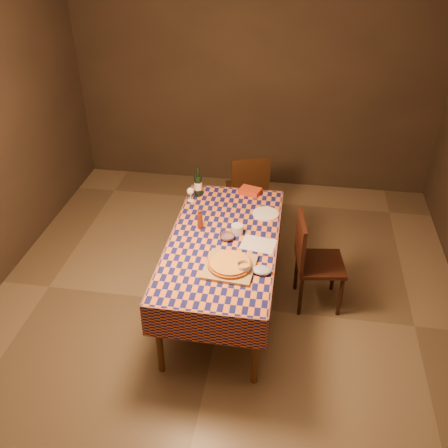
# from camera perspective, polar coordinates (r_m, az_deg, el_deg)

# --- Properties ---
(room) EXTENTS (5.00, 5.10, 2.70)m
(room) POSITION_cam_1_polar(r_m,az_deg,el_deg) (4.01, -0.11, 4.97)
(room) COLOR brown
(room) RESTS_ON ground
(dining_table) EXTENTS (0.94, 1.84, 0.77)m
(dining_table) POSITION_cam_1_polar(r_m,az_deg,el_deg) (4.36, -0.10, -2.62)
(dining_table) COLOR brown
(dining_table) RESTS_ON ground
(cutting_board) EXTENTS (0.43, 0.43, 0.02)m
(cutting_board) POSITION_cam_1_polar(r_m,az_deg,el_deg) (4.00, 0.67, -4.91)
(cutting_board) COLOR #A3844C
(cutting_board) RESTS_ON dining_table
(pizza) EXTENTS (0.38, 0.38, 0.04)m
(pizza) POSITION_cam_1_polar(r_m,az_deg,el_deg) (3.98, 0.67, -4.58)
(pizza) COLOR #964619
(pizza) RESTS_ON cutting_board
(pepper_mill) EXTENTS (0.06, 0.06, 0.19)m
(pepper_mill) POSITION_cam_1_polar(r_m,az_deg,el_deg) (4.42, -2.76, 0.50)
(pepper_mill) COLOR #531E13
(pepper_mill) RESTS_ON dining_table
(bowl) EXTENTS (0.13, 0.13, 0.04)m
(bowl) POSITION_cam_1_polar(r_m,az_deg,el_deg) (4.31, 0.34, -1.51)
(bowl) COLOR #634653
(bowl) RESTS_ON dining_table
(wine_glass) EXTENTS (0.07, 0.07, 0.14)m
(wine_glass) POSITION_cam_1_polar(r_m,az_deg,el_deg) (4.83, -3.87, 3.71)
(wine_glass) COLOR white
(wine_glass) RESTS_ON dining_table
(wine_bottle) EXTENTS (0.09, 0.09, 0.31)m
(wine_bottle) POSITION_cam_1_polar(r_m,az_deg,el_deg) (4.91, -2.97, 4.47)
(wine_bottle) COLOR black
(wine_bottle) RESTS_ON dining_table
(deli_tub) EXTENTS (0.13, 0.13, 0.09)m
(deli_tub) POSITION_cam_1_polar(r_m,az_deg,el_deg) (4.37, 1.50, -0.61)
(deli_tub) COLOR silver
(deli_tub) RESTS_ON dining_table
(takeout_container) EXTENTS (0.24, 0.20, 0.05)m
(takeout_container) POSITION_cam_1_polar(r_m,az_deg,el_deg) (4.98, 3.00, 3.77)
(takeout_container) COLOR #B53517
(takeout_container) RESTS_ON dining_table
(white_plate) EXTENTS (0.25, 0.25, 0.01)m
(white_plate) POSITION_cam_1_polar(r_m,az_deg,el_deg) (4.67, 4.77, 1.18)
(white_plate) COLOR white
(white_plate) RESTS_ON dining_table
(tumbler) EXTENTS (0.13, 0.13, 0.09)m
(tumbler) POSITION_cam_1_polar(r_m,az_deg,el_deg) (3.93, 2.23, -5.07)
(tumbler) COLOR silver
(tumbler) RESTS_ON dining_table
(flour_patch) EXTENTS (0.32, 0.26, 0.00)m
(flour_patch) POSITION_cam_1_polar(r_m,az_deg,el_deg) (4.27, 3.94, -2.31)
(flour_patch) COLOR silver
(flour_patch) RESTS_ON dining_table
(flour_bag) EXTENTS (0.18, 0.16, 0.05)m
(flour_bag) POSITION_cam_1_polar(r_m,az_deg,el_deg) (3.96, 4.34, -5.29)
(flour_bag) COLOR #A1A9CE
(flour_bag) RESTS_ON dining_table
(chair_far) EXTENTS (0.53, 0.53, 0.93)m
(chair_far) POSITION_cam_1_polar(r_m,az_deg,el_deg) (5.60, 2.78, 4.18)
(chair_far) COLOR black
(chair_far) RESTS_ON ground
(chair_right) EXTENTS (0.48, 0.47, 0.93)m
(chair_right) POSITION_cam_1_polar(r_m,az_deg,el_deg) (4.59, 10.00, -3.80)
(chair_right) COLOR black
(chair_right) RESTS_ON ground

